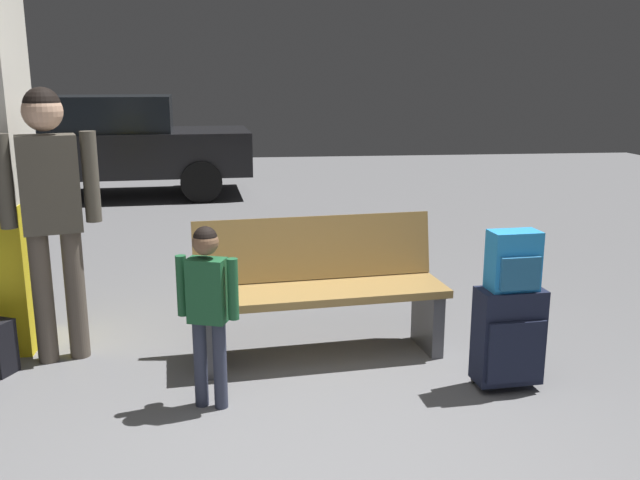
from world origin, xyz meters
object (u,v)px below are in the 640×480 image
object	(u,v)px
suitcase	(509,336)
parked_car_far	(109,143)
child	(207,298)
adult	(50,197)
bench	(320,289)
backpack_bright	(514,261)

from	to	relation	value
suitcase	parked_car_far	xyz separation A→B (m)	(-3.48, 7.10, 0.48)
child	adult	bearing A→B (deg)	141.42
bench	backpack_bright	size ratio (longest dim) A/B	4.84
suitcase	child	size ratio (longest dim) A/B	0.59
backpack_bright	child	bearing A→B (deg)	-178.88
backpack_bright	child	distance (m)	1.72
backpack_bright	child	world-z (taller)	child
bench	suitcase	size ratio (longest dim) A/B	2.73
suitcase	parked_car_far	distance (m)	7.92
bench	child	distance (m)	0.98
backpack_bright	adult	xyz separation A→B (m)	(-2.68, 0.74, 0.30)
parked_car_far	bench	bearing A→B (deg)	-69.13
suitcase	adult	world-z (taller)	adult
suitcase	backpack_bright	xyz separation A→B (m)	(0.00, -0.00, 0.45)
adult	parked_car_far	bearing A→B (deg)	97.18
parked_car_far	child	bearing A→B (deg)	-76.03
backpack_bright	parked_car_far	world-z (taller)	parked_car_far
bench	suitcase	xyz separation A→B (m)	(1.03, -0.65, -0.12)
backpack_bright	adult	bearing A→B (deg)	164.53
suitcase	backpack_bright	size ratio (longest dim) A/B	1.78
adult	child	bearing A→B (deg)	-38.58
backpack_bright	suitcase	bearing A→B (deg)	90.28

